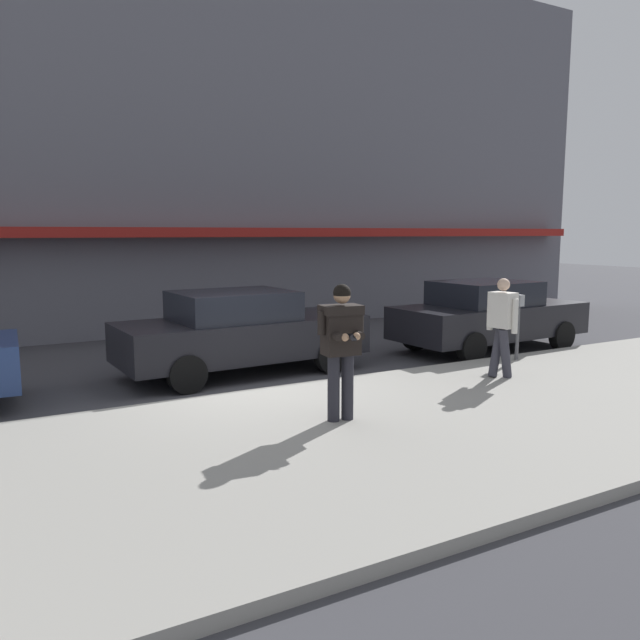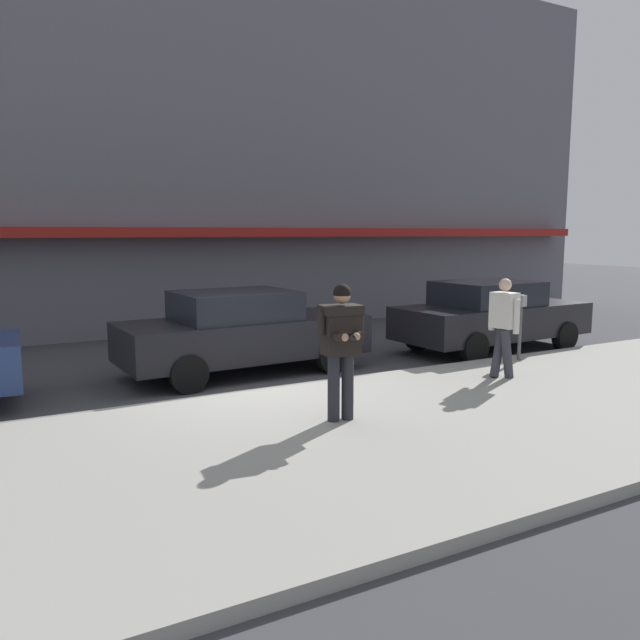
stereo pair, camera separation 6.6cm
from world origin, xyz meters
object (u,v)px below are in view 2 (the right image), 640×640
parked_sedan_far (491,315)px  parking_meter (520,318)px  pedestrian_in_light_coat (504,322)px  man_texting_on_phone (341,337)px  parked_sedan_mid (242,331)px

parked_sedan_far → parking_meter: 1.76m
pedestrian_in_light_coat → parking_meter: (1.39, 0.93, -0.14)m
man_texting_on_phone → pedestrian_in_light_coat: (3.66, 0.77, -0.14)m
parked_sedan_far → pedestrian_in_light_coat: pedestrian_in_light_coat is taller
parked_sedan_mid → pedestrian_in_light_coat: size_ratio=2.69×
parked_sedan_far → man_texting_on_phone: 6.69m
parked_sedan_mid → man_texting_on_phone: bearing=-92.1°
parked_sedan_mid → man_texting_on_phone: (-0.14, -3.79, 0.46)m
parked_sedan_mid → parking_meter: 5.33m
man_texting_on_phone → parked_sedan_mid: bearing=87.9°
man_texting_on_phone → parking_meter: size_ratio=1.42×
parked_sedan_mid → parked_sedan_far: (5.68, -0.51, 0.00)m
man_texting_on_phone → parking_meter: (5.05, 1.70, -0.28)m
parked_sedan_far → pedestrian_in_light_coat: (-2.16, -2.50, 0.32)m
pedestrian_in_light_coat → parking_meter: 1.68m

